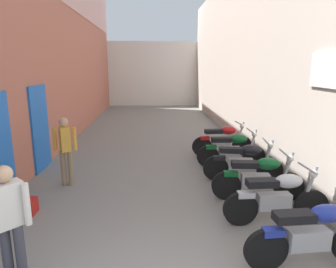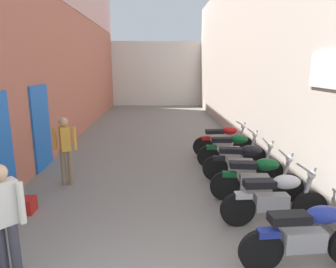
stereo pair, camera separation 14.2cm
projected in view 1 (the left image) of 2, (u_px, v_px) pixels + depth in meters
ground_plane at (155, 150)px, 9.79m from camera, size 34.51×34.51×0.00m
building_left at (63, 20)px, 10.59m from camera, size 0.45×18.51×8.47m
building_right at (239, 54)px, 11.20m from camera, size 0.45×18.51×6.26m
building_far_end at (153, 74)px, 21.24m from camera, size 9.00×2.00×4.29m
motorcycle_nearest at (313, 233)px, 3.98m from camera, size 1.85×0.58×1.04m
motorcycle_second at (278, 197)px, 5.09m from camera, size 1.85×0.58×1.04m
motorcycle_third at (258, 177)px, 6.00m from camera, size 1.85×0.58×1.04m
motorcycle_fourth at (243, 161)px, 7.00m from camera, size 1.84×0.58×1.04m
motorcycle_fifth at (232, 149)px, 8.03m from camera, size 1.85×0.58×1.04m
motorcycle_sixth at (223, 140)px, 9.06m from camera, size 1.85×0.58×1.04m
pedestrian_by_doorway at (9, 218)px, 3.54m from camera, size 0.52×0.38×1.57m
pedestrian_mid_alley at (65, 146)px, 6.70m from camera, size 0.52×0.39×1.57m
plastic_crate at (23, 207)px, 5.52m from camera, size 0.44×0.32×0.28m
umbrella_leaning at (7, 185)px, 5.15m from camera, size 0.20×0.35×0.97m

